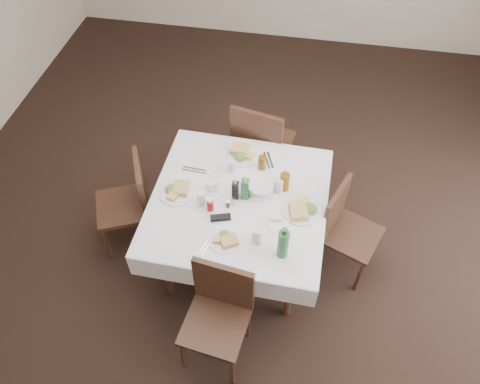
{
  "coord_description": "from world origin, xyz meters",
  "views": [
    {
      "loc": [
        0.35,
        -2.35,
        3.55
      ],
      "look_at": [
        -0.07,
        -0.07,
        0.8
      ],
      "focal_mm": 35.0,
      "sensor_mm": 36.0,
      "label": 1
    }
  ],
  "objects": [
    {
      "name": "oil_cruet_dark",
      "position": [
        -0.1,
        -0.09,
        0.85
      ],
      "size": [
        0.05,
        0.05,
        0.21
      ],
      "color": "black",
      "rests_on": "dining_table"
    },
    {
      "name": "water_s",
      "position": [
        0.13,
        -0.47,
        0.83
      ],
      "size": [
        0.08,
        0.08,
        0.14
      ],
      "color": "silver",
      "rests_on": "dining_table"
    },
    {
      "name": "cutlery_e",
      "position": [
        0.32,
        -0.24,
        0.77
      ],
      "size": [
        0.21,
        0.1,
        0.01
      ],
      "color": "silver",
      "rests_on": "dining_table"
    },
    {
      "name": "iced_tea_a",
      "position": [
        0.05,
        0.25,
        0.83
      ],
      "size": [
        0.06,
        0.06,
        0.13
      ],
      "color": "brown",
      "rests_on": "dining_table"
    },
    {
      "name": "green_bottle",
      "position": [
        0.32,
        -0.54,
        0.89
      ],
      "size": [
        0.08,
        0.08,
        0.3
      ],
      "color": "#256530",
      "rests_on": "dining_table"
    },
    {
      "name": "water_w",
      "position": [
        -0.34,
        -0.2,
        0.83
      ],
      "size": [
        0.07,
        0.07,
        0.13
      ],
      "color": "silver",
      "rests_on": "dining_table"
    },
    {
      "name": "chair_north",
      "position": [
        -0.03,
        0.74,
        0.58
      ],
      "size": [
        0.57,
        0.57,
        1.01
      ],
      "color": "black",
      "rests_on": "ground"
    },
    {
      "name": "sugar_caddy",
      "position": [
        0.24,
        -0.26,
        0.78
      ],
      "size": [
        0.09,
        0.05,
        0.04
      ],
      "color": "white",
      "rests_on": "dining_table"
    },
    {
      "name": "chair_west",
      "position": [
        -0.99,
        -0.07,
        0.52
      ],
      "size": [
        0.57,
        0.57,
        0.91
      ],
      "color": "black",
      "rests_on": "ground"
    },
    {
      "name": "cutlery_w",
      "position": [
        -0.48,
        0.12,
        0.77
      ],
      "size": [
        0.2,
        0.06,
        0.01
      ],
      "color": "silver",
      "rests_on": "dining_table"
    },
    {
      "name": "meal_west",
      "position": [
        -0.56,
        -0.13,
        0.78
      ],
      "size": [
        0.27,
        0.27,
        0.06
      ],
      "color": "white",
      "rests_on": "dining_table"
    },
    {
      "name": "cutlery_n",
      "position": [
        0.1,
        0.34,
        0.77
      ],
      "size": [
        0.12,
        0.2,
        0.01
      ],
      "color": "silver",
      "rests_on": "dining_table"
    },
    {
      "name": "cutlery_s",
      "position": [
        -0.22,
        -0.58,
        0.77
      ],
      "size": [
        0.08,
        0.16,
        0.01
      ],
      "color": "silver",
      "rests_on": "dining_table"
    },
    {
      "name": "meal_east",
      "position": [
        0.42,
        -0.14,
        0.79
      ],
      "size": [
        0.31,
        0.31,
        0.07
      ],
      "color": "white",
      "rests_on": "dining_table"
    },
    {
      "name": "coffee_mug",
      "position": [
        -0.3,
        -0.05,
        0.8
      ],
      "size": [
        0.12,
        0.12,
        0.09
      ],
      "color": "white",
      "rests_on": "dining_table"
    },
    {
      "name": "water_n",
      "position": [
        -0.18,
        0.18,
        0.82
      ],
      "size": [
        0.06,
        0.06,
        0.11
      ],
      "color": "silver",
      "rests_on": "dining_table"
    },
    {
      "name": "pepper_shaker",
      "position": [
        -0.14,
        -0.19,
        0.8
      ],
      "size": [
        0.03,
        0.03,
        0.07
      ],
      "color": "#402D23",
      "rests_on": "dining_table"
    },
    {
      "name": "iced_tea_b",
      "position": [
        0.26,
        0.06,
        0.84
      ],
      "size": [
        0.08,
        0.08,
        0.16
      ],
      "color": "brown",
      "rests_on": "dining_table"
    },
    {
      "name": "bread_basket",
      "position": [
        0.08,
        0.01,
        0.8
      ],
      "size": [
        0.24,
        0.24,
        0.08
      ],
      "color": "silver",
      "rests_on": "dining_table"
    },
    {
      "name": "meal_south",
      "position": [
        -0.1,
        -0.51,
        0.78
      ],
      "size": [
        0.23,
        0.23,
        0.05
      ],
      "color": "white",
      "rests_on": "dining_table"
    },
    {
      "name": "meal_north",
      "position": [
        -0.13,
        0.36,
        0.79
      ],
      "size": [
        0.29,
        0.29,
        0.06
      ],
      "color": "white",
      "rests_on": "dining_table"
    },
    {
      "name": "dining_table",
      "position": [
        -0.07,
        -0.1,
        0.68
      ],
      "size": [
        1.38,
        1.38,
        0.76
      ],
      "color": "black",
      "rests_on": "ground"
    },
    {
      "name": "side_plate_a",
      "position": [
        -0.3,
        0.16,
        0.77
      ],
      "size": [
        0.17,
        0.17,
        0.01
      ],
      "color": "white",
      "rests_on": "dining_table"
    },
    {
      "name": "ground_plane",
      "position": [
        0.0,
        0.0,
        0.0
      ],
      "size": [
        7.0,
        7.0,
        0.0
      ],
      "primitive_type": "plane",
      "color": "black"
    },
    {
      "name": "oil_cruet_green",
      "position": [
        -0.03,
        -0.08,
        0.87
      ],
      "size": [
        0.06,
        0.06,
        0.24
      ],
      "color": "#256530",
      "rests_on": "dining_table"
    },
    {
      "name": "chair_south",
      "position": [
        -0.06,
        -0.92,
        0.52
      ],
      "size": [
        0.49,
        0.49,
        0.92
      ],
      "color": "black",
      "rests_on": "ground"
    },
    {
      "name": "chair_east",
      "position": [
        0.77,
        -0.01,
        0.5
      ],
      "size": [
        0.54,
        0.54,
        0.88
      ],
      "color": "black",
      "rests_on": "ground"
    },
    {
      "name": "ketchup_bottle",
      "position": [
        -0.26,
        -0.24,
        0.81
      ],
      "size": [
        0.05,
        0.05,
        0.11
      ],
      "color": "#A20912",
      "rests_on": "dining_table"
    },
    {
      "name": "room_shell",
      "position": [
        0.0,
        0.0,
        1.71
      ],
      "size": [
        6.04,
        7.04,
        2.8
      ],
      "color": "beige",
      "rests_on": "ground"
    },
    {
      "name": "side_plate_b",
      "position": [
        0.27,
        -0.32,
        0.77
      ],
      "size": [
        0.15,
        0.15,
        0.01
      ],
      "color": "white",
      "rests_on": "dining_table"
    },
    {
      "name": "salt_shaker",
      "position": [
        -0.1,
        -0.16,
        0.8
      ],
      "size": [
        0.03,
        0.03,
        0.07
      ],
      "color": "white",
      "rests_on": "dining_table"
    },
    {
      "name": "water_e",
      "position": [
        0.22,
        0.03,
        0.83
      ],
      "size": [
        0.07,
        0.07,
        0.13
      ],
      "color": "silver",
      "rests_on": "dining_table"
    },
    {
      "name": "sunglasses",
      "position": [
        -0.17,
        -0.32,
        0.78
      ],
      "size": [
        0.16,
        0.09,
        0.03
      ],
      "color": "black",
      "rests_on": "dining_table"
    }
  ]
}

